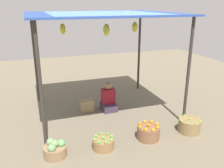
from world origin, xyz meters
name	(u,v)px	position (x,y,z in m)	size (l,w,h in m)	color
ground_plane	(104,110)	(0.00, 0.00, 0.00)	(14.00, 14.00, 0.00)	#786C55
market_stall_structure	(103,20)	(0.00, 0.00, 2.33)	(3.47, 2.89, 2.49)	#38332D
vendor_person	(108,99)	(0.13, -0.01, 0.30)	(0.36, 0.44, 0.78)	#44364A
basket_cabbages	(55,149)	(-1.45, -1.66, 0.14)	(0.43, 0.43, 0.34)	#997754
basket_green_apples	(103,143)	(-0.53, -1.70, 0.11)	(0.43, 0.43, 0.27)	#9A7549
basket_oranges	(148,132)	(0.47, -1.66, 0.15)	(0.47, 0.47, 0.35)	#8A5D40
basket_limes	(189,126)	(1.46, -1.69, 0.15)	(0.48, 0.48, 0.33)	olive
wooden_crate_near_vendor	(87,105)	(-0.42, 0.12, 0.14)	(0.34, 0.25, 0.29)	#9A8356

